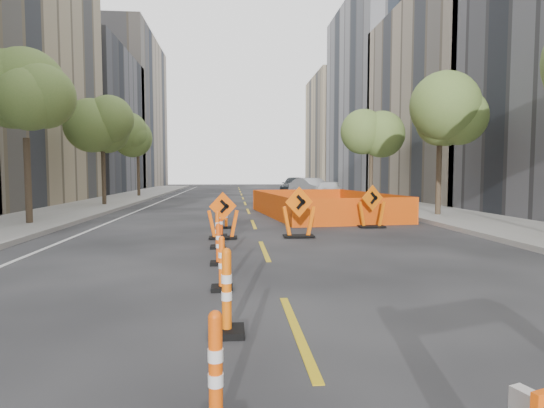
{
  "coord_description": "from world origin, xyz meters",
  "views": [
    {
      "loc": [
        -0.81,
        -7.64,
        2.03
      ],
      "look_at": [
        0.35,
        5.64,
        1.1
      ],
      "focal_mm": 30.0,
      "sensor_mm": 36.0,
      "label": 1
    }
  ],
  "objects": [
    {
      "name": "chevron_sign_right",
      "position": [
        4.27,
        8.55,
        0.79
      ],
      "size": [
        1.21,
        0.97,
        1.57
      ],
      "primitive_type": null,
      "rotation": [
        0.0,
        0.0,
        0.38
      ],
      "color": "#DA5B09",
      "rests_on": "ground"
    },
    {
      "name": "tree_l_c",
      "position": [
        -8.4,
        20.0,
        4.53
      ],
      "size": [
        2.8,
        2.8,
        5.95
      ],
      "color": "#382B1E",
      "rests_on": "ground"
    },
    {
      "name": "tree_r_b",
      "position": [
        8.4,
        12.0,
        4.53
      ],
      "size": [
        2.8,
        2.8,
        5.95
      ],
      "color": "#382B1E",
      "rests_on": "ground"
    },
    {
      "name": "channelizer_2",
      "position": [
        -1.0,
        0.12,
        0.47
      ],
      "size": [
        0.37,
        0.37,
        0.94
      ],
      "primitive_type": null,
      "color": "#FF590A",
      "rests_on": "ground"
    },
    {
      "name": "chevron_sign_left",
      "position": [
        -1.11,
        6.2,
        0.72
      ],
      "size": [
        1.09,
        0.84,
        1.43
      ],
      "primitive_type": null,
      "rotation": [
        0.0,
        0.0,
        0.32
      ],
      "color": "#FF5B0A",
      "rests_on": "ground"
    },
    {
      "name": "ground_plane",
      "position": [
        0.0,
        0.0,
        0.0
      ],
      "size": [
        140.0,
        140.0,
        0.0
      ],
      "primitive_type": "plane",
      "color": "black"
    },
    {
      "name": "parked_car_near",
      "position": [
        5.54,
        21.87,
        0.77
      ],
      "size": [
        2.94,
        4.81,
        1.53
      ],
      "primitive_type": "imported",
      "rotation": [
        0.0,
        0.0,
        -0.27
      ],
      "color": "silver",
      "rests_on": "ground"
    },
    {
      "name": "bld_left_d",
      "position": [
        -17.0,
        39.2,
        7.0
      ],
      "size": [
        12.0,
        16.0,
        14.0
      ],
      "primitive_type": "cube",
      "color": "#4C4C51",
      "rests_on": "ground"
    },
    {
      "name": "bld_right_d",
      "position": [
        17.0,
        40.2,
        10.0
      ],
      "size": [
        12.0,
        18.0,
        20.0
      ],
      "primitive_type": "cube",
      "color": "gray",
      "rests_on": "ground"
    },
    {
      "name": "channelizer_1",
      "position": [
        -0.89,
        -2.06,
        0.55
      ],
      "size": [
        0.43,
        0.43,
        1.1
      ],
      "primitive_type": null,
      "color": "#E65C09",
      "rests_on": "ground"
    },
    {
      "name": "tree_l_d",
      "position": [
        -8.4,
        30.0,
        4.53
      ],
      "size": [
        2.8,
        2.8,
        5.95
      ],
      "color": "#382B1E",
      "rests_on": "ground"
    },
    {
      "name": "tree_l_b",
      "position": [
        -8.4,
        10.0,
        4.53
      ],
      "size": [
        2.8,
        2.8,
        5.95
      ],
      "color": "#382B1E",
      "rests_on": "ground"
    },
    {
      "name": "bld_right_e",
      "position": [
        17.0,
        58.6,
        8.0
      ],
      "size": [
        12.0,
        14.0,
        16.0
      ],
      "primitive_type": "cube",
      "color": "tan",
      "rests_on": "ground"
    },
    {
      "name": "parked_car_mid",
      "position": [
        5.53,
        28.46,
        0.79
      ],
      "size": [
        3.35,
        5.06,
        1.58
      ],
      "primitive_type": "imported",
      "rotation": [
        0.0,
        0.0,
        0.39
      ],
      "color": "#96979B",
      "rests_on": "ground"
    },
    {
      "name": "bld_right_c",
      "position": [
        17.0,
        23.8,
        7.0
      ],
      "size": [
        12.0,
        16.0,
        14.0
      ],
      "primitive_type": "cube",
      "color": "gray",
      "rests_on": "ground"
    },
    {
      "name": "chevron_sign_center",
      "position": [
        1.24,
        6.3,
        0.79
      ],
      "size": [
        1.21,
        0.96,
        1.59
      ],
      "primitive_type": null,
      "rotation": [
        0.0,
        0.0,
        0.35
      ],
      "color": "#FF650A",
      "rests_on": "ground"
    },
    {
      "name": "bld_left_e",
      "position": [
        -17.0,
        55.6,
        10.0
      ],
      "size": [
        12.0,
        20.0,
        20.0
      ],
      "primitive_type": "cube",
      "color": "gray",
      "rests_on": "ground"
    },
    {
      "name": "sidewalk_left",
      "position": [
        -9.0,
        12.0,
        0.07
      ],
      "size": [
        4.0,
        90.0,
        0.15
      ],
      "primitive_type": "cube",
      "color": "gray",
      "rests_on": "ground"
    },
    {
      "name": "sidewalk_right",
      "position": [
        9.0,
        12.0,
        0.07
      ],
      "size": [
        4.0,
        90.0,
        0.15
      ],
      "primitive_type": "cube",
      "color": "gray",
      "rests_on": "ground"
    },
    {
      "name": "channelizer_0",
      "position": [
        -0.95,
        -4.25,
        0.49
      ],
      "size": [
        0.39,
        0.39,
        0.99
      ],
      "primitive_type": null,
      "color": "#E04B09",
      "rests_on": "ground"
    },
    {
      "name": "parked_car_far",
      "position": [
        4.92,
        34.14,
        0.78
      ],
      "size": [
        3.46,
        5.76,
        1.56
      ],
      "primitive_type": "imported",
      "rotation": [
        0.0,
        0.0,
        -0.25
      ],
      "color": "black",
      "rests_on": "ground"
    },
    {
      "name": "channelizer_5",
      "position": [
        -1.18,
        6.66,
        0.49
      ],
      "size": [
        0.39,
        0.39,
        0.98
      ],
      "primitive_type": null,
      "color": "#E24109",
      "rests_on": "ground"
    },
    {
      "name": "channelizer_4",
      "position": [
        -1.21,
        4.48,
        0.5
      ],
      "size": [
        0.39,
        0.39,
        1.0
      ],
      "primitive_type": null,
      "color": "#FF5A0A",
      "rests_on": "ground"
    },
    {
      "name": "safety_fence",
      "position": [
        3.36,
        13.34,
        0.54
      ],
      "size": [
        6.03,
        9.11,
        1.07
      ],
      "primitive_type": null,
      "rotation": [
        0.0,
        0.0,
        0.12
      ],
      "color": "#E6490C",
      "rests_on": "ground"
    },
    {
      "name": "channelizer_6",
      "position": [
        -1.05,
        8.84,
        0.48
      ],
      "size": [
        0.37,
        0.37,
        0.95
      ],
      "primitive_type": null,
      "color": "#F2540A",
      "rests_on": "ground"
    },
    {
      "name": "tree_r_c",
      "position": [
        8.4,
        22.0,
        4.53
      ],
      "size": [
        2.8,
        2.8,
        5.95
      ],
      "color": "#382B1E",
      "rests_on": "ground"
    },
    {
      "name": "channelizer_3",
      "position": [
        -1.13,
        2.3,
        0.46
      ],
      "size": [
        0.36,
        0.36,
        0.92
      ],
      "primitive_type": null,
      "color": "#EC4809",
      "rests_on": "ground"
    }
  ]
}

